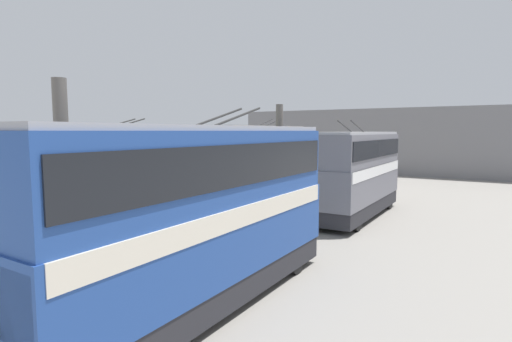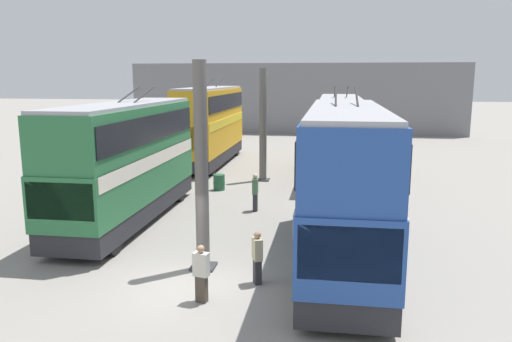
% 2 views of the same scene
% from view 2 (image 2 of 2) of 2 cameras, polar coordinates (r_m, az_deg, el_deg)
% --- Properties ---
extents(ground_plane, '(240.00, 240.00, 0.00)m').
position_cam_2_polar(ground_plane, '(15.07, -7.63, -13.15)').
color(ground_plane, gray).
extents(depot_back_wall, '(0.50, 36.00, 7.55)m').
position_cam_2_polar(depot_back_wall, '(53.97, 4.46, 8.20)').
color(depot_back_wall, slate).
rests_on(depot_back_wall, ground_plane).
extents(support_column_near, '(0.77, 0.77, 6.59)m').
position_cam_2_polar(support_column_near, '(15.64, -6.25, -0.05)').
color(support_column_near, '#605B56').
rests_on(support_column_near, ground_plane).
extents(support_column_far, '(0.77, 0.77, 6.59)m').
position_cam_2_polar(support_column_far, '(29.31, 0.80, 5.00)').
color(support_column_far, '#605B56').
rests_on(support_column_far, ground_plane).
extents(bus_left_near, '(10.80, 2.54, 5.75)m').
position_cam_2_polar(bus_left_near, '(16.37, 10.10, -0.62)').
color(bus_left_near, black).
rests_on(bus_left_near, ground_plane).
extents(bus_left_far, '(9.71, 2.54, 5.55)m').
position_cam_2_polar(bus_left_far, '(30.30, 9.50, 4.37)').
color(bus_left_far, black).
rests_on(bus_left_far, ground_plane).
extents(bus_right_near, '(10.74, 2.54, 5.65)m').
position_cam_2_polar(bus_right_near, '(21.47, -14.56, 1.74)').
color(bus_right_near, black).
rests_on(bus_right_near, ground_plane).
extents(bus_right_mid, '(11.17, 2.54, 6.00)m').
position_cam_2_polar(bus_right_mid, '(35.26, -5.23, 5.75)').
color(bus_right_mid, black).
rests_on(bus_right_mid, ground_plane).
extents(person_aisle_midway, '(0.43, 0.25, 1.75)m').
position_cam_2_polar(person_aisle_midway, '(22.81, -0.09, -2.33)').
color(person_aisle_midway, '#2D2D33').
rests_on(person_aisle_midway, ground_plane).
extents(person_aisle_foreground, '(0.33, 0.46, 1.62)m').
position_cam_2_polar(person_aisle_foreground, '(13.88, -6.27, -11.44)').
color(person_aisle_foreground, '#473D33').
rests_on(person_aisle_foreground, ground_plane).
extents(person_by_left_row, '(0.48, 0.39, 1.62)m').
position_cam_2_polar(person_by_left_row, '(14.95, 0.15, -9.73)').
color(person_by_left_row, '#2D2D33').
rests_on(person_by_left_row, ground_plane).
extents(oil_drum, '(0.65, 0.65, 0.86)m').
position_cam_2_polar(oil_drum, '(27.25, -4.24, -1.29)').
color(oil_drum, '#235638').
rests_on(oil_drum, ground_plane).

